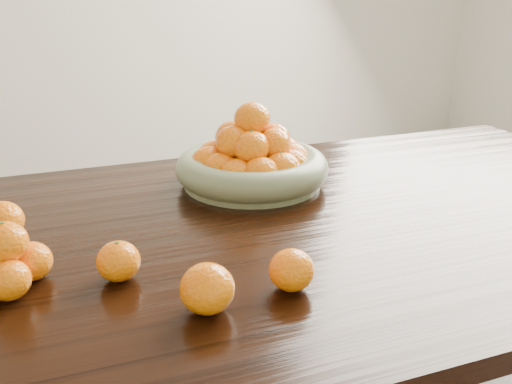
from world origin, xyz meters
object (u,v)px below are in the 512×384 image
object	(u,v)px
fruit_bowl	(252,161)
dining_table	(264,264)
orange_pyramid	(9,262)
loose_orange_0	(119,261)

from	to	relation	value
fruit_bowl	dining_table	bearing A→B (deg)	-104.85
dining_table	fruit_bowl	distance (m)	0.28
fruit_bowl	orange_pyramid	world-z (taller)	fruit_bowl
fruit_bowl	orange_pyramid	distance (m)	0.62
dining_table	fruit_bowl	world-z (taller)	fruit_bowl
dining_table	orange_pyramid	size ratio (longest dim) A/B	15.30
dining_table	orange_pyramid	xyz separation A→B (m)	(-0.47, -0.09, 0.13)
fruit_bowl	orange_pyramid	xyz separation A→B (m)	(-0.53, -0.32, -0.01)
loose_orange_0	dining_table	bearing A→B (deg)	22.12
dining_table	loose_orange_0	xyz separation A→B (m)	(-0.30, -0.12, 0.12)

